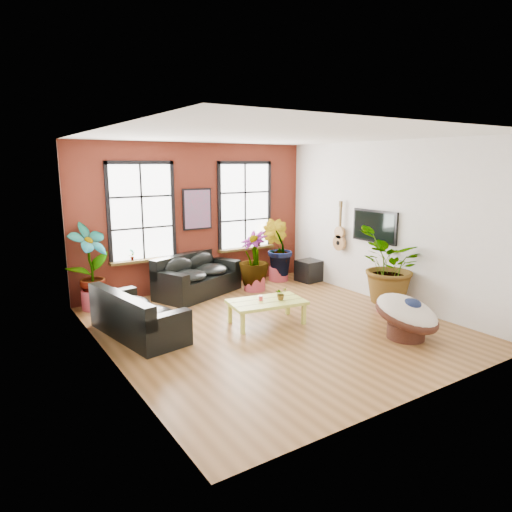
{
  "coord_description": "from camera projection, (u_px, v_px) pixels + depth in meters",
  "views": [
    {
      "loc": [
        -4.73,
        -6.71,
        3.02
      ],
      "look_at": [
        0.0,
        0.6,
        1.25
      ],
      "focal_mm": 32.0,
      "sensor_mm": 36.0,
      "label": 1
    }
  ],
  "objects": [
    {
      "name": "pot_back_right",
      "position": [
        278.0,
        273.0,
        11.96
      ],
      "size": [
        0.57,
        0.57,
        0.37
      ],
      "rotation": [
        0.0,
        0.0,
        0.14
      ],
      "color": "#A83743",
      "rests_on": "ground"
    },
    {
      "name": "room",
      "position": [
        269.0,
        234.0,
        8.41
      ],
      "size": [
        6.04,
        6.54,
        3.54
      ],
      "color": "brown",
      "rests_on": "ground"
    },
    {
      "name": "papasan_chair",
      "position": [
        407.0,
        314.0,
        7.95
      ],
      "size": [
        1.48,
        1.49,
        0.84
      ],
      "rotation": [
        0.0,
        0.0,
        0.42
      ],
      "color": "#452318",
      "rests_on": "ground"
    },
    {
      "name": "floor_plant_back_left",
      "position": [
        90.0,
        263.0,
        9.47
      ],
      "size": [
        1.06,
        0.93,
        1.69
      ],
      "primitive_type": "imported",
      "rotation": [
        0.0,
        0.0,
        0.45
      ],
      "color": "#194B14",
      "rests_on": "ground"
    },
    {
      "name": "floor_plant_right_wall",
      "position": [
        391.0,
        266.0,
        9.32
      ],
      "size": [
        1.9,
        1.85,
        1.6
      ],
      "primitive_type": "imported",
      "rotation": [
        0.0,
        0.0,
        3.74
      ],
      "color": "#194B14",
      "rests_on": "ground"
    },
    {
      "name": "pot_back_left",
      "position": [
        95.0,
        299.0,
        9.62
      ],
      "size": [
        0.59,
        0.59,
        0.4
      ],
      "rotation": [
        0.0,
        0.0,
        -0.08
      ],
      "color": "#A83743",
      "rests_on": "ground"
    },
    {
      "name": "pot_right_wall",
      "position": [
        389.0,
        303.0,
        9.44
      ],
      "size": [
        0.6,
        0.6,
        0.35
      ],
      "rotation": [
        0.0,
        0.0,
        -0.29
      ],
      "color": "#A83743",
      "rests_on": "ground"
    },
    {
      "name": "sill_plant_left",
      "position": [
        132.0,
        254.0,
        10.13
      ],
      "size": [
        0.17,
        0.17,
        0.27
      ],
      "primitive_type": "imported",
      "rotation": [
        0.0,
        0.0,
        0.79
      ],
      "color": "#194B14",
      "rests_on": "room"
    },
    {
      "name": "table_plant",
      "position": [
        281.0,
        293.0,
        8.72
      ],
      "size": [
        0.25,
        0.22,
        0.25
      ],
      "primitive_type": "imported",
      "rotation": [
        0.0,
        0.0,
        0.14
      ],
      "color": "#194B14",
      "rests_on": "coffee_table"
    },
    {
      "name": "pot_mid",
      "position": [
        255.0,
        283.0,
        11.03
      ],
      "size": [
        0.54,
        0.54,
        0.37
      ],
      "rotation": [
        0.0,
        0.0,
        0.07
      ],
      "color": "#A83743",
      "rests_on": "ground"
    },
    {
      "name": "sofa_left",
      "position": [
        136.0,
        315.0,
        8.08
      ],
      "size": [
        1.22,
        2.22,
        0.83
      ],
      "rotation": [
        0.0,
        0.0,
        1.74
      ],
      "color": "black",
      "rests_on": "ground"
    },
    {
      "name": "floor_plant_mid",
      "position": [
        254.0,
        258.0,
        10.93
      ],
      "size": [
        0.81,
        0.81,
        1.31
      ],
      "primitive_type": "imported",
      "rotation": [
        0.0,
        0.0,
        4.83
      ],
      "color": "#194B14",
      "rests_on": "ground"
    },
    {
      "name": "sofa_back",
      "position": [
        196.0,
        276.0,
        10.66
      ],
      "size": [
        2.27,
        1.69,
        0.94
      ],
      "rotation": [
        0.0,
        0.0,
        0.38
      ],
      "color": "black",
      "rests_on": "ground"
    },
    {
      "name": "media_box",
      "position": [
        310.0,
        270.0,
        11.91
      ],
      "size": [
        0.71,
        0.61,
        0.55
      ],
      "rotation": [
        0.0,
        0.0,
        0.09
      ],
      "color": "black",
      "rests_on": "ground"
    },
    {
      "name": "poster",
      "position": [
        197.0,
        209.0,
        10.86
      ],
      "size": [
        0.74,
        0.06,
        0.98
      ],
      "color": "black",
      "rests_on": "room"
    },
    {
      "name": "tv_wall_unit",
      "position": [
        364.0,
        230.0,
        10.38
      ],
      "size": [
        0.13,
        1.86,
        1.2
      ],
      "color": "black",
      "rests_on": "room"
    },
    {
      "name": "sill_plant_right",
      "position": [
        258.0,
        241.0,
        11.91
      ],
      "size": [
        0.19,
        0.19,
        0.27
      ],
      "primitive_type": "imported",
      "rotation": [
        0.0,
        0.0,
        3.49
      ],
      "color": "#194B14",
      "rests_on": "room"
    },
    {
      "name": "coffee_table",
      "position": [
        267.0,
        303.0,
        8.69
      ],
      "size": [
        1.53,
        1.02,
        0.55
      ],
      "rotation": [
        0.0,
        0.0,
        -0.16
      ],
      "color": "#BFCD49",
      "rests_on": "ground"
    },
    {
      "name": "floor_plant_back_right",
      "position": [
        277.0,
        248.0,
        11.84
      ],
      "size": [
        0.95,
        1.01,
        1.45
      ],
      "primitive_type": "imported",
      "rotation": [
        0.0,
        0.0,
        2.08
      ],
      "color": "#194B14",
      "rests_on": "ground"
    }
  ]
}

